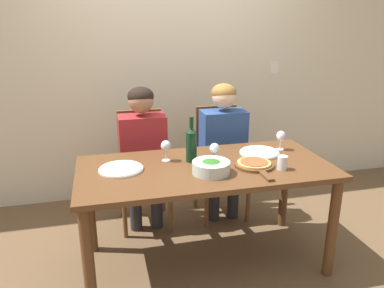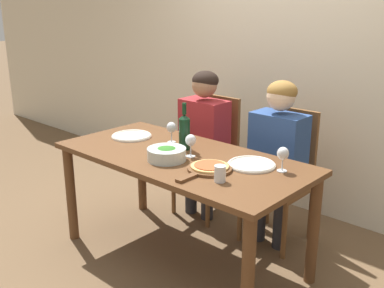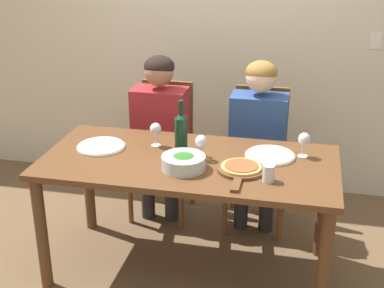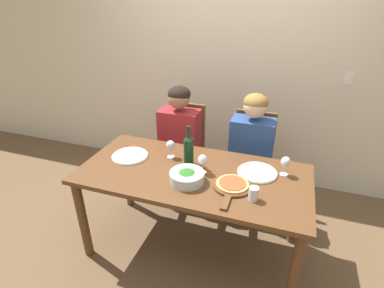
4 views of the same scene
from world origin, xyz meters
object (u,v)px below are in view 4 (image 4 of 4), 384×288
pizza_on_board (232,186)px  wine_glass_right (286,163)px  broccoli_bowl (187,177)px  person_man (251,147)px  person_woman (179,136)px  dinner_plate_right (257,172)px  wine_bottle (189,149)px  wine_glass_centre (203,161)px  chair_left (184,150)px  dinner_plate_left (130,156)px  water_tumbler (253,194)px  chair_right (251,161)px  wine_glass_left (170,146)px

pizza_on_board → wine_glass_right: size_ratio=2.71×
broccoli_bowl → person_man: bearing=65.9°
wine_glass_right → person_woman: bearing=156.3°
dinner_plate_right → wine_glass_right: wine_glass_right is taller
wine_bottle → wine_glass_centre: (0.14, -0.09, -0.02)m
chair_left → dinner_plate_left: chair_left is taller
chair_left → water_tumbler: (0.83, -0.93, 0.30)m
person_man → wine_glass_centre: 0.68m
dinner_plate_left → water_tumbler: (1.04, -0.24, 0.04)m
chair_right → broccoli_bowl: bearing=-111.1°
wine_glass_left → water_tumbler: wine_glass_left is taller
person_woman → dinner_plate_right: (0.81, -0.48, 0.04)m
dinner_plate_left → wine_glass_centre: size_ratio=1.96×
wine_glass_right → water_tumbler: bearing=-114.7°
wine_glass_right → wine_glass_centre: (-0.58, -0.17, 0.00)m
broccoli_bowl → chair_right: bearing=68.9°
chair_left → dinner_plate_right: chair_left is taller
chair_left → dinner_plate_left: bearing=-107.2°
wine_bottle → broccoli_bowl: size_ratio=1.30×
chair_left → person_man: size_ratio=0.81×
broccoli_bowl → dinner_plate_left: size_ratio=0.84×
wine_glass_left → wine_glass_right: (0.89, 0.03, 0.00)m
dinner_plate_right → pizza_on_board: bearing=-120.5°
wine_bottle → wine_glass_left: 0.18m
wine_glass_right → broccoli_bowl: bearing=-153.8°
wine_glass_centre → pizza_on_board: bearing=-24.8°
person_man → broccoli_bowl: bearing=-114.1°
wine_bottle → water_tumbler: wine_bottle is taller
wine_glass_right → dinner_plate_left: bearing=-174.0°
dinner_plate_left → wine_glass_left: 0.35m
dinner_plate_left → wine_glass_centre: bearing=-3.5°
person_woman → water_tumbler: bearing=-44.3°
wine_glass_right → pizza_on_board: bearing=-139.4°
person_woman → dinner_plate_right: bearing=-30.7°
chair_left → broccoli_bowl: 0.99m
chair_left → broccoli_bowl: size_ratio=3.96×
broccoli_bowl → dinner_plate_left: bearing=161.5°
dinner_plate_left → pizza_on_board: bearing=-9.9°
water_tumbler → person_man: bearing=99.6°
person_woman → dinner_plate_left: person_woman is taller
chair_left → wine_glass_centre: 0.91m
wine_bottle → broccoli_bowl: bearing=-72.9°
pizza_on_board → dinner_plate_right: bearing=59.5°
wine_bottle → wine_glass_right: (0.72, 0.08, -0.02)m
water_tumbler → broccoli_bowl: bearing=173.5°
wine_bottle → pizza_on_board: 0.46m
person_man → dinner_plate_left: (-0.91, -0.57, 0.04)m
wine_glass_centre → water_tumbler: (0.41, -0.20, -0.06)m
wine_glass_left → person_man: bearing=38.6°
person_man → broccoli_bowl: 0.83m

